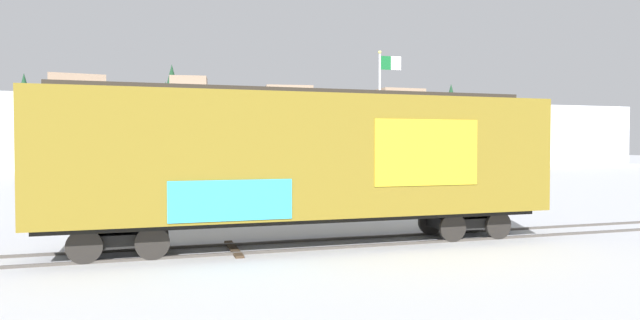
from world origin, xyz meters
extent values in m
plane|color=#B2B5BC|center=(0.00, 0.00, 0.00)|extent=(260.00, 260.00, 0.00)
cube|color=#4C4742|center=(-0.09, -0.72, 0.04)|extent=(60.00, 0.55, 0.08)
cube|color=#4C4742|center=(-0.10, 0.72, 0.04)|extent=(60.00, 0.55, 0.08)
cube|color=#423323|center=(-2.40, -0.02, 0.04)|extent=(0.26, 2.50, 0.07)
cube|color=olive|center=(-0.10, 0.00, 2.79)|extent=(15.49, 2.97, 3.60)
cube|color=#2D2823|center=(-0.10, 0.00, 4.72)|extent=(14.70, 0.51, 0.24)
cube|color=gold|center=(3.20, -1.42, 2.88)|extent=(3.40, 0.06, 1.98)
cube|color=#33A5CC|center=(-2.65, -1.47, 1.62)|extent=(3.32, 0.05, 1.10)
cube|color=black|center=(-0.10, 0.00, 0.89)|extent=(15.17, 1.68, 0.20)
cube|color=black|center=(-5.54, -0.04, 0.51)|extent=(2.11, 1.30, 0.36)
cylinder|color=black|center=(-6.39, -0.77, 0.46)|extent=(0.92, 0.13, 0.92)
cylinder|color=black|center=(-6.40, 0.67, 0.46)|extent=(0.92, 0.13, 0.92)
cylinder|color=black|center=(-4.69, -0.75, 0.46)|extent=(0.92, 0.13, 0.92)
cylinder|color=black|center=(-4.70, 0.69, 0.46)|extent=(0.92, 0.13, 0.92)
cube|color=black|center=(5.35, 0.04, 0.51)|extent=(2.11, 1.30, 0.36)
cylinder|color=black|center=(4.50, -0.69, 0.46)|extent=(0.92, 0.13, 0.92)
cylinder|color=black|center=(4.49, 0.75, 0.46)|extent=(0.92, 0.13, 0.92)
cylinder|color=black|center=(6.20, -0.67, 0.46)|extent=(0.92, 0.13, 0.92)
cylinder|color=black|center=(6.19, 0.77, 0.46)|extent=(0.92, 0.13, 0.92)
cylinder|color=silver|center=(6.57, 10.17, 3.92)|extent=(0.12, 0.12, 7.83)
sphere|color=#D8CC66|center=(6.57, 10.17, 7.91)|extent=(0.18, 0.18, 0.18)
cube|color=#14662D|center=(7.18, 10.14, 7.38)|extent=(1.11, 0.08, 0.71)
cube|color=white|center=(7.46, 10.12, 7.38)|extent=(0.56, 0.07, 0.71)
cube|color=silver|center=(0.00, 74.10, 4.60)|extent=(136.81, 41.70, 9.21)
cube|color=#8C725B|center=(-14.61, 61.59, 10.75)|extent=(7.29, 4.24, 3.10)
cube|color=#8C725B|center=(13.94, 61.59, 10.43)|extent=(7.23, 5.12, 2.45)
cube|color=#8C725B|center=(31.64, 61.59, 10.47)|extent=(6.91, 4.99, 2.52)
cube|color=#8C725B|center=(-0.30, 61.59, 10.85)|extent=(5.38, 4.85, 3.29)
cone|color=#193D23|center=(-2.61, 61.40, 11.69)|extent=(2.48, 2.48, 4.97)
cone|color=#193D23|center=(-21.98, 66.64, 11.05)|extent=(1.85, 1.85, 3.69)
cone|color=#193D23|center=(-3.37, 66.12, 10.76)|extent=(1.55, 1.55, 3.10)
cone|color=#193D23|center=(41.10, 62.09, 11.09)|extent=(1.89, 1.89, 3.78)
cube|color=#9E8966|center=(-3.85, 6.52, 0.71)|extent=(4.20, 1.90, 0.77)
cube|color=#2D333D|center=(-4.06, 6.52, 1.41)|extent=(1.84, 1.68, 0.64)
cylinder|color=black|center=(-2.42, 7.37, 0.32)|extent=(0.64, 0.23, 0.64)
cylinder|color=black|center=(-2.45, 5.62, 0.32)|extent=(0.64, 0.23, 0.64)
cylinder|color=black|center=(-5.26, 7.41, 0.32)|extent=(0.64, 0.23, 0.64)
cylinder|color=black|center=(-5.29, 5.66, 0.32)|extent=(0.64, 0.23, 0.64)
cube|color=silver|center=(2.21, 7.02, 0.64)|extent=(4.90, 2.23, 0.64)
cube|color=#2D333D|center=(2.17, 7.02, 1.27)|extent=(2.25, 1.78, 0.63)
cylinder|color=black|center=(3.73, 8.02, 0.32)|extent=(0.66, 0.29, 0.64)
cylinder|color=black|center=(3.90, 6.37, 0.32)|extent=(0.66, 0.29, 0.64)
cylinder|color=black|center=(0.52, 7.68, 0.32)|extent=(0.66, 0.29, 0.64)
cylinder|color=black|center=(0.70, 6.03, 0.32)|extent=(0.66, 0.29, 0.64)
camera|label=1|loc=(-4.52, -15.97, 3.12)|focal=30.37mm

